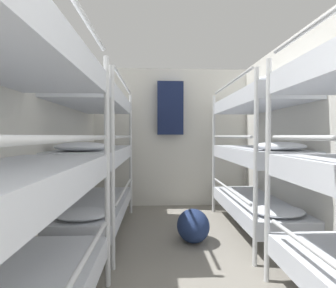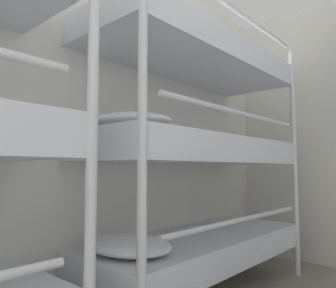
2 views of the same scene
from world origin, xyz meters
The scene contains 6 objects.
wall_left centered at (-1.36, 2.39, 1.20)m, with size 0.06×4.90×2.40m.
wall_back centered at (0.00, 4.81, 1.20)m, with size 2.78×0.06×2.40m.
bunk_stack_left_far centered at (-0.99, 3.43, 1.01)m, with size 0.69×1.81×1.91m.
bunk_stack_right_far centered at (0.99, 3.43, 1.01)m, with size 0.69×1.81×1.91m.
duffel_bag centered at (0.16, 3.19, 0.19)m, with size 0.38×0.46×0.38m.
hanging_coat centered at (-0.02, 4.66, 1.70)m, with size 0.44×0.12×0.90m.
Camera 1 is at (-0.27, 0.20, 1.23)m, focal length 28.00 mm.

